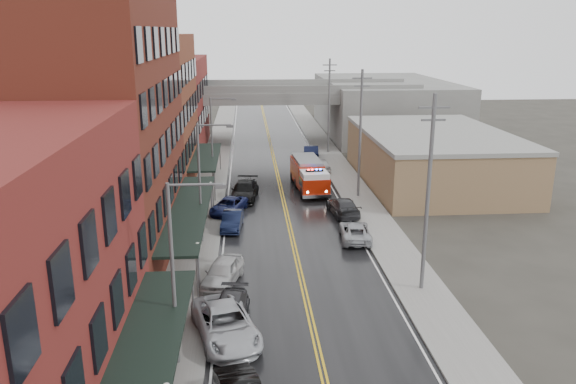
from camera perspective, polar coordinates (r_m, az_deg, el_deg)
road at (r=48.39m, az=-0.12°, el=-2.38°), size 11.00×160.00×0.02m
sidewalk_left at (r=48.42m, az=-8.78°, el=-2.49°), size 3.00×160.00×0.15m
sidewalk_right at (r=49.41m, az=8.36°, el=-2.08°), size 3.00×160.00×0.15m
curb_left at (r=48.31m, az=-6.83°, el=-2.45°), size 0.30×160.00×0.15m
curb_right at (r=49.08m, az=6.47°, el=-2.14°), size 0.30×160.00×0.15m
brick_building_b at (r=40.53m, az=-18.59°, el=6.25°), size 9.00×20.00×18.00m
brick_building_c at (r=57.68m, az=-14.34°, el=7.79°), size 9.00×15.00×15.00m
brick_building_far at (r=75.02m, az=-12.03°, el=8.60°), size 9.00×20.00×12.00m
tan_building at (r=60.41m, az=14.50°, el=3.31°), size 14.00×22.00×5.00m
right_far_block at (r=89.11m, az=9.70°, el=8.57°), size 18.00×30.00×8.00m
awning_0 at (r=23.69m, az=-14.31°, el=-15.94°), size 2.60×16.00×3.09m
awning_1 at (r=40.91m, az=-9.93°, el=-1.74°), size 2.60×18.00×3.09m
awning_2 at (r=57.76m, az=-8.34°, el=3.57°), size 2.60×13.00×3.09m
globe_lamp_1 at (r=34.48m, az=-9.13°, el=-6.34°), size 0.44×0.44×3.12m
globe_lamp_2 at (r=47.69m, az=-7.82°, el=0.08°), size 0.44×0.44×3.12m
street_lamp_0 at (r=26.05m, az=-11.13°, el=-7.20°), size 2.64×0.22×9.00m
street_lamp_1 at (r=41.17m, az=-8.64°, el=1.62°), size 2.64×0.22×9.00m
street_lamp_2 at (r=56.78m, az=-7.51°, el=5.65°), size 2.64×0.22×9.00m
utility_pole_0 at (r=33.76m, az=14.05°, el=0.06°), size 1.80×0.24×12.00m
utility_pole_1 at (r=52.63m, az=7.36°, el=6.08°), size 1.80×0.24×12.00m
utility_pole_2 at (r=72.12m, az=4.19°, el=8.86°), size 1.80×0.24×12.00m
overpass at (r=78.40m, az=-1.85°, el=9.24°), size 40.00×10.00×7.50m
fire_truck at (r=55.61m, az=2.16°, el=1.81°), size 3.76×8.40×3.01m
parked_car_left_2 at (r=29.78m, az=-6.35°, el=-13.18°), size 4.22×6.55×1.68m
parked_car_left_3 at (r=31.38m, az=-5.97°, el=-11.90°), size 2.44×4.80×1.34m
parked_car_left_4 at (r=35.72m, az=-6.66°, el=-8.08°), size 2.99×4.96×1.58m
parked_car_left_5 at (r=45.20m, az=-5.69°, el=-2.89°), size 1.86×4.38×1.41m
parked_car_left_6 at (r=49.06m, az=-6.05°, el=-1.41°), size 3.69×5.24×1.33m
parked_car_left_7 at (r=52.95m, az=-4.44°, el=0.14°), size 3.06×6.00×1.67m
parked_car_right_0 at (r=42.97m, az=6.83°, el=-4.00°), size 2.66×4.98×1.33m
parked_car_right_1 at (r=48.55m, az=5.62°, el=-1.48°), size 2.52×5.31×1.50m
parked_car_right_2 at (r=63.62m, az=3.35°, el=2.79°), size 1.98×4.37×1.46m
parked_car_right_3 at (r=69.74m, az=2.35°, el=4.08°), size 2.26×5.22×1.67m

